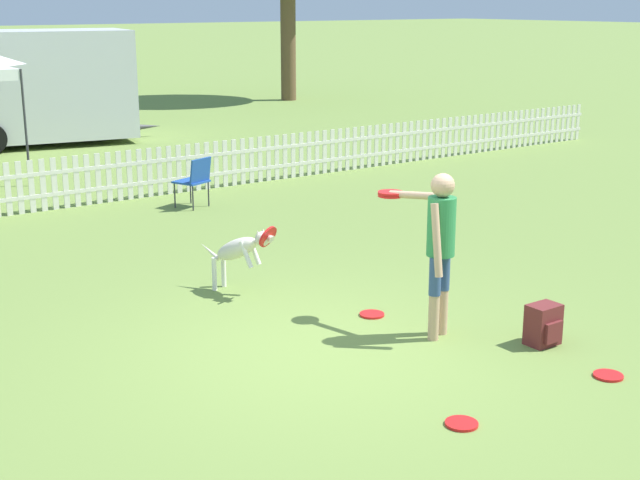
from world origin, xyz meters
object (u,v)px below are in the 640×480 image
frisbee_near_handler (372,314)px  backpack_on_grass (544,325)px  frisbee_near_dog (462,424)px  frisbee_midfield (608,376)px  equipment_trailer (12,86)px  folding_chair_center (195,178)px  leaping_dog (240,249)px  handler_person (438,235)px

frisbee_near_handler → backpack_on_grass: 1.85m
frisbee_near_dog → frisbee_midfield: (1.75, -0.09, 0.00)m
equipment_trailer → folding_chair_center: bearing=-77.6°
frisbee_near_handler → folding_chair_center: 5.83m
leaping_dog → frisbee_near_dog: leaping_dog is taller
frisbee_near_dog → frisbee_midfield: 1.75m
leaping_dog → frisbee_near_handler: size_ratio=3.94×
frisbee_midfield → folding_chair_center: bearing=88.7°
handler_person → equipment_trailer: size_ratio=0.27×
frisbee_midfield → folding_chair_center: (0.19, 8.24, 0.49)m
handler_person → frisbee_near_dog: size_ratio=6.25×
handler_person → frisbee_midfield: handler_person is taller
frisbee_midfield → equipment_trailer: size_ratio=0.04×
folding_chair_center → equipment_trailer: bearing=-109.1°
frisbee_near_handler → backpack_on_grass: backpack_on_grass is taller
folding_chair_center → equipment_trailer: 8.35m
frisbee_near_dog → handler_person: bearing=53.6°
frisbee_near_dog → backpack_on_grass: bearing=22.8°
backpack_on_grass → equipment_trailer: equipment_trailer is taller
frisbee_midfield → equipment_trailer: bearing=90.5°
folding_chair_center → leaping_dog: bearing=47.2°
folding_chair_center → equipment_trailer: equipment_trailer is taller
frisbee_midfield → backpack_on_grass: size_ratio=0.65×
frisbee_near_handler → frisbee_near_dog: 2.63m
frisbee_near_dog → folding_chair_center: 8.40m
frisbee_near_handler → equipment_trailer: 14.11m
frisbee_midfield → handler_person: bearing=108.9°
frisbee_near_handler → frisbee_midfield: same height
frisbee_near_handler → folding_chair_center: size_ratio=0.32×
frisbee_midfield → backpack_on_grass: 0.91m
frisbee_near_handler → folding_chair_center: (0.91, 5.73, 0.49)m
leaping_dog → frisbee_near_dog: 3.95m
backpack_on_grass → handler_person: bearing=131.3°
leaping_dog → backpack_on_grass: size_ratio=2.58×
handler_person → folding_chair_center: size_ratio=2.02×
leaping_dog → backpack_on_grass: 3.52m
frisbee_near_dog → folding_chair_center: size_ratio=0.32×
folding_chair_center → frisbee_midfield: bearing=67.3°
frisbee_midfield → equipment_trailer: equipment_trailer is taller
folding_chair_center → frisbee_near_dog: bearing=55.2°
handler_person → folding_chair_center: handler_person is taller
leaping_dog → frisbee_near_handler: (0.76, -1.48, -0.52)m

